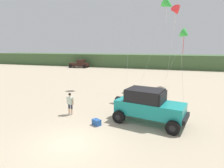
{
  "coord_description": "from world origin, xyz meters",
  "views": [
    {
      "loc": [
        4.93,
        -7.93,
        4.96
      ],
      "look_at": [
        0.75,
        4.97,
        2.29
      ],
      "focal_mm": 30.14,
      "sensor_mm": 36.0,
      "label": 1
    }
  ],
  "objects_px": {
    "jeep": "(149,105)",
    "person_watching": "(70,102)",
    "cooler_box": "(97,122)",
    "distant_pickup": "(80,64)",
    "kite_purple_stunt": "(168,4)",
    "kite_white_parafoil": "(185,34)",
    "kite_pink_ribbon": "(176,11)"
  },
  "relations": [
    {
      "from": "kite_purple_stunt",
      "to": "cooler_box",
      "type": "bearing_deg",
      "value": -105.8
    },
    {
      "from": "jeep",
      "to": "kite_pink_ribbon",
      "type": "height_order",
      "value": "kite_pink_ribbon"
    },
    {
      "from": "distant_pickup",
      "to": "kite_pink_ribbon",
      "type": "height_order",
      "value": "kite_pink_ribbon"
    },
    {
      "from": "kite_pink_ribbon",
      "to": "kite_white_parafoil",
      "type": "relative_size",
      "value": 1.33
    },
    {
      "from": "person_watching",
      "to": "cooler_box",
      "type": "distance_m",
      "value": 2.96
    },
    {
      "from": "person_watching",
      "to": "distant_pickup",
      "type": "relative_size",
      "value": 0.35
    },
    {
      "from": "cooler_box",
      "to": "kite_white_parafoil",
      "type": "height_order",
      "value": "kite_white_parafoil"
    },
    {
      "from": "kite_pink_ribbon",
      "to": "kite_white_parafoil",
      "type": "height_order",
      "value": "kite_pink_ribbon"
    },
    {
      "from": "jeep",
      "to": "distant_pickup",
      "type": "relative_size",
      "value": 1.06
    },
    {
      "from": "kite_purple_stunt",
      "to": "kite_white_parafoil",
      "type": "height_order",
      "value": "kite_purple_stunt"
    },
    {
      "from": "kite_purple_stunt",
      "to": "person_watching",
      "type": "bearing_deg",
      "value": -118.38
    },
    {
      "from": "distant_pickup",
      "to": "kite_purple_stunt",
      "type": "distance_m",
      "value": 29.21
    },
    {
      "from": "person_watching",
      "to": "cooler_box",
      "type": "height_order",
      "value": "person_watching"
    },
    {
      "from": "distant_pickup",
      "to": "kite_pink_ribbon",
      "type": "xyz_separation_m",
      "value": [
        21.92,
        -17.15,
        8.16
      ]
    },
    {
      "from": "jeep",
      "to": "cooler_box",
      "type": "bearing_deg",
      "value": -154.57
    },
    {
      "from": "kite_purple_stunt",
      "to": "kite_white_parafoil",
      "type": "relative_size",
      "value": 1.43
    },
    {
      "from": "jeep",
      "to": "person_watching",
      "type": "height_order",
      "value": "jeep"
    },
    {
      "from": "person_watching",
      "to": "kite_purple_stunt",
      "type": "xyz_separation_m",
      "value": [
        6.18,
        11.43,
        8.73
      ]
    },
    {
      "from": "person_watching",
      "to": "distant_pickup",
      "type": "height_order",
      "value": "distant_pickup"
    },
    {
      "from": "distant_pickup",
      "to": "kite_purple_stunt",
      "type": "relative_size",
      "value": 0.45
    },
    {
      "from": "jeep",
      "to": "kite_white_parafoil",
      "type": "relative_size",
      "value": 0.68
    },
    {
      "from": "cooler_box",
      "to": "kite_white_parafoil",
      "type": "xyz_separation_m",
      "value": [
        5.75,
        15.52,
        6.37
      ]
    },
    {
      "from": "cooler_box",
      "to": "distant_pickup",
      "type": "bearing_deg",
      "value": 147.27
    },
    {
      "from": "kite_pink_ribbon",
      "to": "distant_pickup",
      "type": "bearing_deg",
      "value": 141.96
    },
    {
      "from": "cooler_box",
      "to": "distant_pickup",
      "type": "distance_m",
      "value": 35.55
    },
    {
      "from": "jeep",
      "to": "kite_purple_stunt",
      "type": "xyz_separation_m",
      "value": [
        0.46,
        11.16,
        8.47
      ]
    },
    {
      "from": "kite_purple_stunt",
      "to": "jeep",
      "type": "bearing_deg",
      "value": -92.34
    },
    {
      "from": "cooler_box",
      "to": "kite_pink_ribbon",
      "type": "relative_size",
      "value": 0.06
    },
    {
      "from": "jeep",
      "to": "kite_pink_ribbon",
      "type": "relative_size",
      "value": 0.51
    },
    {
      "from": "kite_purple_stunt",
      "to": "kite_pink_ribbon",
      "type": "bearing_deg",
      "value": 52.15
    },
    {
      "from": "distant_pickup",
      "to": "jeep",
      "type": "bearing_deg",
      "value": -55.16
    },
    {
      "from": "person_watching",
      "to": "kite_purple_stunt",
      "type": "height_order",
      "value": "kite_purple_stunt"
    }
  ]
}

